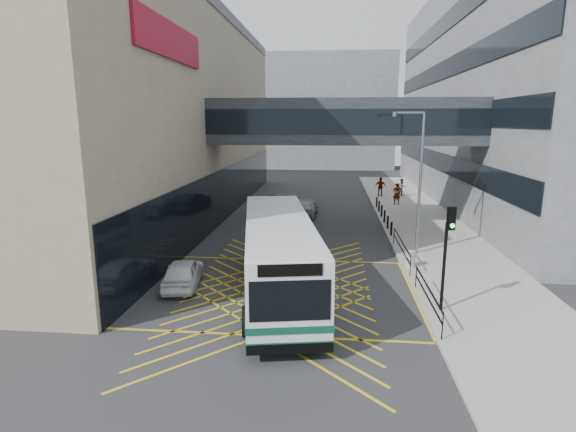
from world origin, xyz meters
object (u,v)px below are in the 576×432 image
(bus, at_px, (278,253))
(pedestrian_b, at_px, (402,187))
(traffic_light, at_px, (447,244))
(litter_bin, at_px, (410,259))
(pedestrian_c, at_px, (381,187))
(pedestrian_a, at_px, (397,194))
(car_white, at_px, (183,272))
(street_lamp, at_px, (417,175))
(car_dark, at_px, (279,203))
(car_silver, at_px, (304,207))

(bus, xyz_separation_m, pedestrian_b, (9.35, 26.63, -0.80))
(bus, bearing_deg, pedestrian_b, 60.44)
(traffic_light, height_order, litter_bin, traffic_light)
(pedestrian_c, bearing_deg, pedestrian_a, 113.54)
(bus, distance_m, pedestrian_c, 27.36)
(pedestrian_a, distance_m, pedestrian_c, 4.66)
(traffic_light, distance_m, pedestrian_a, 23.66)
(car_white, height_order, litter_bin, car_white)
(traffic_light, bearing_deg, street_lamp, 68.44)
(traffic_light, bearing_deg, car_white, 149.60)
(traffic_light, bearing_deg, bus, 145.63)
(pedestrian_c, bearing_deg, car_white, 77.56)
(pedestrian_b, relative_size, pedestrian_c, 0.92)
(car_dark, height_order, street_lamp, street_lamp)
(car_white, distance_m, car_silver, 16.86)
(pedestrian_a, relative_size, pedestrian_b, 1.11)
(car_silver, bearing_deg, bus, 92.98)
(car_dark, bearing_deg, pedestrian_b, -154.98)
(car_white, distance_m, litter_bin, 11.41)
(bus, distance_m, car_white, 4.64)
(car_dark, distance_m, street_lamp, 15.48)
(car_dark, bearing_deg, car_silver, 130.96)
(traffic_light, bearing_deg, car_dark, 93.83)
(car_white, bearing_deg, bus, 167.49)
(car_white, bearing_deg, car_silver, -114.26)
(car_dark, distance_m, pedestrian_c, 12.34)
(car_dark, distance_m, car_silver, 2.81)
(litter_bin, bearing_deg, pedestrian_a, 84.44)
(car_silver, relative_size, pedestrian_b, 2.81)
(street_lamp, distance_m, pedestrian_b, 20.76)
(pedestrian_a, height_order, pedestrian_c, pedestrian_a)
(car_white, xyz_separation_m, car_silver, (4.62, 16.21, 0.09))
(car_silver, height_order, street_lamp, street_lamp)
(car_dark, xyz_separation_m, street_lamp, (9.06, -11.93, 3.88))
(car_dark, distance_m, pedestrian_b, 14.17)
(street_lamp, distance_m, pedestrian_c, 20.37)
(pedestrian_a, bearing_deg, litter_bin, 74.70)
(car_dark, distance_m, litter_bin, 16.80)
(pedestrian_a, relative_size, pedestrian_c, 1.02)
(bus, bearing_deg, car_white, 165.63)
(traffic_light, bearing_deg, pedestrian_b, 64.76)
(bus, bearing_deg, traffic_light, -24.53)
(litter_bin, bearing_deg, car_white, -162.52)
(car_white, height_order, pedestrian_b, pedestrian_b)
(traffic_light, relative_size, pedestrian_a, 2.19)
(bus, distance_m, litter_bin, 7.53)
(litter_bin, distance_m, pedestrian_a, 18.16)
(car_silver, distance_m, pedestrian_c, 12.12)
(bus, bearing_deg, pedestrian_a, 59.28)
(street_lamp, height_order, pedestrian_c, street_lamp)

